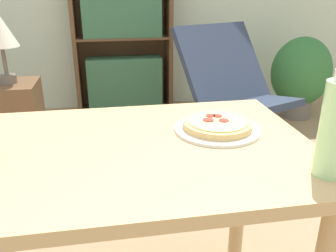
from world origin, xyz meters
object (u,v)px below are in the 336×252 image
(bookshelf, at_px, (123,44))
(table_lamp, at_px, (0,33))
(potted_plant_floor, at_px, (301,75))
(pizza_on_plate, at_px, (217,126))
(side_table, at_px, (16,125))
(lounge_chair_far, at_px, (234,111))
(drink_bottle, at_px, (336,128))

(bookshelf, distance_m, table_lamp, 1.32)
(table_lamp, xyz_separation_m, potted_plant_floor, (2.34, 0.57, -0.49))
(pizza_on_plate, xyz_separation_m, potted_plant_floor, (1.39, 1.90, -0.35))
(side_table, height_order, table_lamp, table_lamp)
(side_table, height_order, potted_plant_floor, potted_plant_floor)
(pizza_on_plate, height_order, lounge_chair_far, lounge_chair_far)
(side_table, xyz_separation_m, table_lamp, (-0.00, 0.00, 0.60))
(lounge_chair_far, bearing_deg, table_lamp, 159.62)
(lounge_chair_far, bearing_deg, bookshelf, 105.08)
(drink_bottle, distance_m, table_lamp, 1.99)
(table_lamp, bearing_deg, bookshelf, 53.00)
(potted_plant_floor, bearing_deg, table_lamp, -166.36)
(bookshelf, height_order, table_lamp, bookshelf)
(lounge_chair_far, bearing_deg, drink_bottle, -125.04)
(lounge_chair_far, distance_m, table_lamp, 1.64)
(bookshelf, relative_size, potted_plant_floor, 1.90)
(pizza_on_plate, xyz_separation_m, table_lamp, (-0.95, 1.33, 0.14))
(table_lamp, relative_size, potted_plant_floor, 0.60)
(drink_bottle, bearing_deg, pizza_on_plate, 120.43)
(bookshelf, bearing_deg, potted_plant_floor, -16.76)
(bookshelf, relative_size, table_lamp, 3.19)
(side_table, bearing_deg, lounge_chair_far, 1.32)
(drink_bottle, height_order, bookshelf, bookshelf)
(pizza_on_plate, bearing_deg, lounge_chair_far, 67.08)
(table_lamp, bearing_deg, lounge_chair_far, 1.32)
(drink_bottle, distance_m, potted_plant_floor, 2.56)
(lounge_chair_far, relative_size, potted_plant_floor, 1.30)
(lounge_chair_far, distance_m, side_table, 1.53)
(bookshelf, distance_m, potted_plant_floor, 1.64)
(lounge_chair_far, xyz_separation_m, table_lamp, (-1.53, -0.04, 0.60))
(drink_bottle, bearing_deg, lounge_chair_far, 76.66)
(bookshelf, xyz_separation_m, potted_plant_floor, (1.56, -0.47, -0.24))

